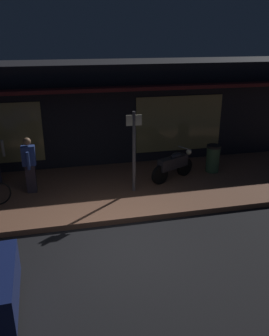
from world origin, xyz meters
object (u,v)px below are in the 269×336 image
Objects in this scene: sign_post at (134,147)px; trash_bin at (213,158)px; person_bystander at (30,164)px; motorcycle at (174,165)px.

sign_post is 2.58× the size of trash_bin.
sign_post reaches higher than person_bystander.
person_bystander is at bearing -176.79° from trash_bin.
trash_bin is (1.52, 0.35, -0.03)m from motorcycle.
trash_bin is (2.95, 0.93, -0.89)m from sign_post.
trash_bin is at bearing 3.21° from person_bystander.
sign_post is 3.22m from trash_bin.
motorcycle is 1.70× the size of trash_bin.
sign_post is at bearing -158.02° from motorcycle.
person_bystander reaches higher than motorcycle.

